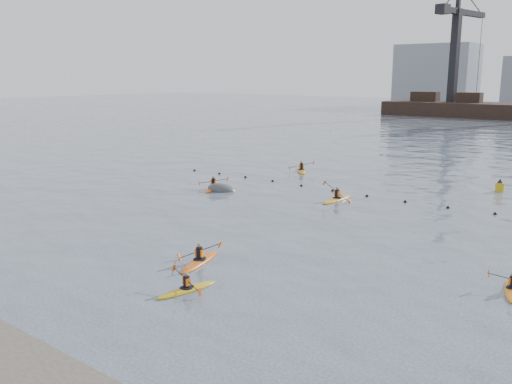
% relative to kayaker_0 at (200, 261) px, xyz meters
% --- Properties ---
extents(ground, '(400.00, 400.00, 0.00)m').
position_rel_kayaker_0_xyz_m(ground, '(-1.26, -3.99, -0.11)').
color(ground, '#3B4456').
rests_on(ground, ground).
extents(float_line, '(33.24, 0.73, 0.24)m').
position_rel_kayaker_0_xyz_m(float_line, '(-1.76, 18.55, -0.08)').
color(float_line, black).
rests_on(float_line, ground).
extents(kayaker_0, '(2.37, 3.54, 1.37)m').
position_rel_kayaker_0_xyz_m(kayaker_0, '(0.00, 0.00, 0.00)').
color(kayaker_0, '#C85812').
rests_on(kayaker_0, ground).
extents(kayaker_1, '(1.99, 2.99, 1.03)m').
position_rel_kayaker_0_xyz_m(kayaker_1, '(1.99, -2.87, -0.02)').
color(kayaker_1, gold).
rests_on(kayaker_1, ground).
extents(kayaker_2, '(2.29, 3.61, 1.17)m').
position_rel_kayaker_0_xyz_m(kayaker_2, '(-11.25, 13.44, 0.01)').
color(kayaker_2, orange).
rests_on(kayaker_2, ground).
extents(kayaker_3, '(2.48, 3.56, 1.47)m').
position_rel_kayaker_0_xyz_m(kayaker_3, '(-1.40, 15.81, 0.00)').
color(kayaker_3, orange).
rests_on(kayaker_3, ground).
extents(kayaker_4, '(1.95, 2.99, 0.94)m').
position_rel_kayaker_0_xyz_m(kayaker_4, '(12.74, 5.43, -0.02)').
color(kayaker_4, orange).
rests_on(kayaker_4, ground).
extents(kayaker_5, '(2.84, 3.19, 1.18)m').
position_rel_kayaker_0_xyz_m(kayaker_5, '(-10.05, 24.40, 0.00)').
color(kayaker_5, '#CB9017').
rests_on(kayaker_5, ground).
extents(mooring_buoy, '(2.84, 2.59, 1.62)m').
position_rel_kayaker_0_xyz_m(mooring_buoy, '(-10.16, 13.24, -0.11)').
color(mooring_buoy, '#424447').
rests_on(mooring_buoy, ground).
extents(nav_buoy, '(0.64, 0.64, 1.17)m').
position_rel_kayaker_0_xyz_m(nav_buoy, '(7.06, 26.26, 0.25)').
color(nav_buoy, gold).
rests_on(nav_buoy, ground).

